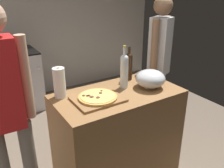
{
  "coord_description": "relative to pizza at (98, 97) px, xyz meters",
  "views": [
    {
      "loc": [
        -1.16,
        -0.87,
        1.8
      ],
      "look_at": [
        -0.07,
        0.84,
        0.95
      ],
      "focal_mm": 38.72,
      "sensor_mm": 36.0,
      "label": 1
    }
  ],
  "objects": [
    {
      "name": "wine_bottle_green",
      "position": [
        0.49,
        0.25,
        0.12
      ],
      "size": [
        0.07,
        0.07,
        0.33
      ],
      "color": "#331E0F",
      "rests_on": "counter"
    },
    {
      "name": "kitchen_wall_rear",
      "position": [
        0.3,
        2.41,
        0.37
      ],
      "size": [
        4.25,
        0.1,
        2.6
      ],
      "primitive_type": "cube",
      "color": "#BCB7AD",
      "rests_on": "ground_plane"
    },
    {
      "name": "paper_towel_roll",
      "position": [
        -0.24,
        0.22,
        0.1
      ],
      "size": [
        0.1,
        0.1,
        0.26
      ],
      "color": "white",
      "rests_on": "counter"
    },
    {
      "name": "ground_plane",
      "position": [
        0.3,
        0.83,
        -0.94
      ],
      "size": [
        4.25,
        3.67,
        0.02
      ],
      "primitive_type": "cube",
      "color": "#6B5B4C"
    },
    {
      "name": "person_in_stripes",
      "position": [
        -0.69,
        0.07,
        0.07
      ],
      "size": [
        0.4,
        0.21,
        1.71
      ],
      "color": "slate",
      "rests_on": "ground_plane"
    },
    {
      "name": "pizza",
      "position": [
        0.0,
        0.0,
        0.0
      ],
      "size": [
        0.32,
        0.32,
        0.03
      ],
      "color": "tan",
      "rests_on": "cutting_board"
    },
    {
      "name": "stove",
      "position": [
        -0.25,
        2.01,
        -0.48
      ],
      "size": [
        0.6,
        0.63,
        0.94
      ],
      "color": "#B7B7BC",
      "rests_on": "ground_plane"
    },
    {
      "name": "cutting_board",
      "position": [
        0.0,
        -0.0,
        -0.02
      ],
      "size": [
        0.4,
        0.32,
        0.02
      ],
      "primitive_type": "cube",
      "color": "olive",
      "rests_on": "counter"
    },
    {
      "name": "mixing_bowl",
      "position": [
        0.55,
        -0.02,
        0.05
      ],
      "size": [
        0.28,
        0.28,
        0.17
      ],
      "color": "#B2B2B7",
      "rests_on": "counter"
    },
    {
      "name": "person_in_red",
      "position": [
        1.0,
        0.35,
        0.04
      ],
      "size": [
        0.34,
        0.26,
        1.68
      ],
      "color": "slate",
      "rests_on": "ground_plane"
    },
    {
      "name": "wine_bottle_clear",
      "position": [
        0.34,
        0.1,
        0.14
      ],
      "size": [
        0.07,
        0.07,
        0.4
      ],
      "color": "silver",
      "rests_on": "counter"
    },
    {
      "name": "counter",
      "position": [
        0.22,
        0.03,
        -0.48
      ],
      "size": [
        1.14,
        0.61,
        0.9
      ],
      "primitive_type": "cube",
      "color": "olive",
      "rests_on": "ground_plane"
    }
  ]
}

